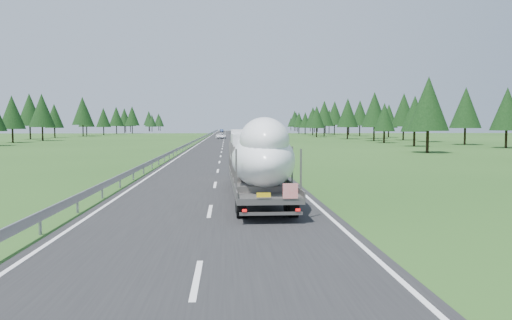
{
  "coord_description": "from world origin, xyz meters",
  "views": [
    {
      "loc": [
        0.7,
        -20.18,
        3.52
      ],
      "look_at": [
        2.14,
        4.38,
        1.8
      ],
      "focal_mm": 35.0,
      "sensor_mm": 36.0,
      "label": 1
    }
  ],
  "objects": [
    {
      "name": "marker_posts",
      "position": [
        6.5,
        155.0,
        0.54
      ],
      "size": [
        0.13,
        350.08,
        1.0
      ],
      "color": "silver",
      "rests_on": "ground"
    },
    {
      "name": "highway_sign",
      "position": [
        7.2,
        80.0,
        1.81
      ],
      "size": [
        0.08,
        0.9,
        2.6
      ],
      "color": "slate",
      "rests_on": "ground"
    },
    {
      "name": "road_surface",
      "position": [
        0.0,
        100.0,
        0.01
      ],
      "size": [
        10.0,
        400.0,
        0.02
      ],
      "primitive_type": "cube",
      "color": "black",
      "rests_on": "ground"
    },
    {
      "name": "distant_van",
      "position": [
        -0.87,
        110.27,
        0.71
      ],
      "size": [
        2.85,
        5.29,
        1.41
      ],
      "primitive_type": "imported",
      "rotation": [
        0.0,
        0.0,
        0.1
      ],
      "color": "white",
      "rests_on": "ground"
    },
    {
      "name": "tree_line_right",
      "position": [
        39.91,
        120.51,
        6.96
      ],
      "size": [
        27.41,
        341.88,
        12.45
      ],
      "color": "black",
      "rests_on": "ground"
    },
    {
      "name": "boat_truck",
      "position": [
        2.14,
        4.75,
        1.98
      ],
      "size": [
        2.7,
        17.4,
        3.84
      ],
      "color": "silver",
      "rests_on": "ground"
    },
    {
      "name": "distant_car_dark",
      "position": [
        2.79,
        183.3,
        0.65
      ],
      "size": [
        1.77,
        3.9,
        1.3
      ],
      "primitive_type": "imported",
      "rotation": [
        0.0,
        0.0,
        0.06
      ],
      "color": "black",
      "rests_on": "ground"
    },
    {
      "name": "distant_car_blue",
      "position": [
        -1.93,
        242.63,
        0.73
      ],
      "size": [
        1.98,
        4.56,
        1.46
      ],
      "primitive_type": "imported",
      "rotation": [
        0.0,
        0.0,
        0.1
      ],
      "color": "navy",
      "rests_on": "ground"
    },
    {
      "name": "tree_line_left",
      "position": [
        -43.88,
        143.05,
        6.89
      ],
      "size": [
        15.77,
        342.11,
        12.43
      ],
      "color": "black",
      "rests_on": "ground"
    },
    {
      "name": "ground",
      "position": [
        0.0,
        0.0,
        0.0
      ],
      "size": [
        400.0,
        400.0,
        0.0
      ],
      "primitive_type": "plane",
      "color": "#204316",
      "rests_on": "ground"
    },
    {
      "name": "guardrail",
      "position": [
        -5.3,
        99.94,
        0.6
      ],
      "size": [
        0.1,
        400.0,
        0.76
      ],
      "color": "slate",
      "rests_on": "ground"
    }
  ]
}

